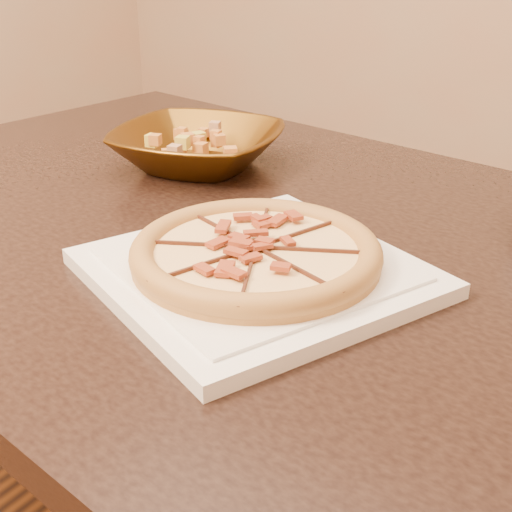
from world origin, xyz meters
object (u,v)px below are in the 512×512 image
(plate, at_px, (256,272))
(bronze_bowl, at_px, (198,148))
(dining_table, at_px, (241,287))
(pizza, at_px, (256,253))

(plate, relative_size, bronze_bowl, 1.61)
(dining_table, relative_size, plate, 3.53)
(dining_table, bearing_deg, pizza, -48.44)
(plate, distance_m, bronze_bowl, 0.42)
(pizza, bearing_deg, bronze_bowl, 137.55)
(dining_table, distance_m, bronze_bowl, 0.28)
(plate, bearing_deg, dining_table, 131.56)
(plate, relative_size, pizza, 1.52)
(pizza, relative_size, bronze_bowl, 1.06)
(pizza, xyz_separation_m, bronze_bowl, (-0.31, 0.28, -0.00))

